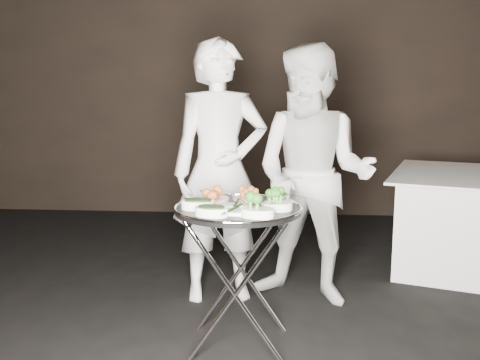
# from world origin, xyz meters

# --- Properties ---
(wall_back) EXTENTS (6.00, 0.05, 3.00)m
(wall_back) POSITION_xyz_m (0.00, 3.52, 1.50)
(wall_back) COLOR black
(wall_back) RESTS_ON floor
(tray_stand) EXTENTS (0.55, 0.47, 0.81)m
(tray_stand) POSITION_xyz_m (0.22, 0.18, 0.45)
(tray_stand) COLOR silver
(tray_stand) RESTS_ON floor
(serving_tray) EXTENTS (0.71, 0.71, 0.04)m
(serving_tray) POSITION_xyz_m (0.22, 0.18, 0.81)
(serving_tray) COLOR black
(serving_tray) RESTS_ON tray_stand
(potato_plate_a) EXTENTS (0.21, 0.21, 0.08)m
(potato_plate_a) POSITION_xyz_m (0.05, 0.33, 0.86)
(potato_plate_a) COLOR beige
(potato_plate_a) RESTS_ON serving_tray
(potato_plate_b) EXTENTS (0.18, 0.18, 0.06)m
(potato_plate_b) POSITION_xyz_m (0.26, 0.38, 0.85)
(potato_plate_b) COLOR beige
(potato_plate_b) RESTS_ON serving_tray
(greens_bowl) EXTENTS (0.13, 0.13, 0.07)m
(greens_bowl) POSITION_xyz_m (0.44, 0.31, 0.86)
(greens_bowl) COLOR white
(greens_bowl) RESTS_ON serving_tray
(asparagus_plate_a) EXTENTS (0.18, 0.10, 0.04)m
(asparagus_plate_a) POSITION_xyz_m (0.21, 0.18, 0.84)
(asparagus_plate_a) COLOR white
(asparagus_plate_a) RESTS_ON serving_tray
(asparagus_plate_b) EXTENTS (0.21, 0.16, 0.04)m
(asparagus_plate_b) POSITION_xyz_m (0.20, 0.02, 0.84)
(asparagus_plate_b) COLOR white
(asparagus_plate_b) RESTS_ON serving_tray
(spinach_bowl_a) EXTENTS (0.19, 0.13, 0.08)m
(spinach_bowl_a) POSITION_xyz_m (0.00, 0.12, 0.86)
(spinach_bowl_a) COLOR white
(spinach_bowl_a) RESTS_ON serving_tray
(spinach_bowl_b) EXTENTS (0.19, 0.15, 0.07)m
(spinach_bowl_b) POSITION_xyz_m (0.10, -0.04, 0.86)
(spinach_bowl_b) COLOR white
(spinach_bowl_b) RESTS_ON serving_tray
(broccoli_bowl_a) EXTENTS (0.19, 0.16, 0.07)m
(broccoli_bowl_a) POSITION_xyz_m (0.43, 0.12, 0.86)
(broccoli_bowl_a) COLOR white
(broccoli_bowl_a) RESTS_ON serving_tray
(broccoli_bowl_b) EXTENTS (0.19, 0.15, 0.07)m
(broccoli_bowl_b) POSITION_xyz_m (0.33, -0.04, 0.86)
(broccoli_bowl_b) COLOR white
(broccoli_bowl_b) RESTS_ON serving_tray
(serving_utensils) EXTENTS (0.57, 0.43, 0.01)m
(serving_utensils) POSITION_xyz_m (0.23, 0.25, 0.87)
(serving_utensils) COLOR silver
(serving_utensils) RESTS_ON serving_tray
(waiter_left) EXTENTS (0.74, 0.58, 1.81)m
(waiter_left) POSITION_xyz_m (0.03, 0.93, 0.90)
(waiter_left) COLOR silver
(waiter_left) RESTS_ON floor
(waiter_right) EXTENTS (1.04, 0.93, 1.76)m
(waiter_right) POSITION_xyz_m (0.67, 0.91, 0.88)
(waiter_right) COLOR silver
(waiter_right) RESTS_ON floor
(dining_table) EXTENTS (1.38, 1.38, 0.78)m
(dining_table) POSITION_xyz_m (2.08, 1.68, 0.39)
(dining_table) COLOR white
(dining_table) RESTS_ON floor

